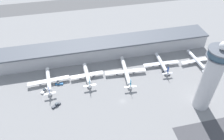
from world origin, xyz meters
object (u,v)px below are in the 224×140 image
at_px(airplane_gate_alpha, 49,81).
at_px(service_truck_fuel, 56,105).
at_px(airplane_gate_echo, 197,60).
at_px(airplane_gate_bravo, 87,75).
at_px(control_tower, 211,78).
at_px(service_truck_baggage, 44,91).
at_px(service_truck_water, 166,73).
at_px(airplane_gate_delta, 162,63).
at_px(service_truck_catering, 59,84).
at_px(airplane_gate_charlie, 126,71).

bearing_deg(airplane_gate_alpha, service_truck_fuel, -78.72).
bearing_deg(airplane_gate_echo, airplane_gate_bravo, 178.91).
bearing_deg(service_truck_fuel, control_tower, -12.20).
distance_m(control_tower, service_truck_baggage, 142.65).
height_order(airplane_gate_alpha, service_truck_water, airplane_gate_alpha).
height_order(control_tower, airplane_gate_delta, control_tower).
xyz_separation_m(airplane_gate_bravo, service_truck_water, (77.86, -10.79, -3.27)).
relative_size(airplane_gate_alpha, airplane_gate_echo, 1.09).
distance_m(airplane_gate_echo, service_truck_fuel, 148.96).
relative_size(airplane_gate_bravo, airplane_gate_delta, 0.85).
height_order(airplane_gate_echo, service_truck_catering, airplane_gate_echo).
bearing_deg(airplane_gate_charlie, service_truck_fuel, -159.64).
xyz_separation_m(airplane_gate_bravo, airplane_gate_echo, (115.75, -2.20, -0.48)).
bearing_deg(service_truck_fuel, airplane_gate_delta, 15.45).
bearing_deg(service_truck_water, airplane_gate_charlie, 169.28).
distance_m(service_truck_catering, service_truck_water, 105.55).
distance_m(airplane_gate_alpha, airplane_gate_delta, 114.16).
distance_m(airplane_gate_charlie, service_truck_baggage, 79.40).
xyz_separation_m(control_tower, airplane_gate_alpha, (-126.89, 54.82, -27.81)).
xyz_separation_m(airplane_gate_delta, airplane_gate_echo, (38.09, -3.36, -0.13)).
relative_size(airplane_gate_delta, service_truck_water, 4.66).
xyz_separation_m(airplane_gate_echo, service_truck_water, (-37.88, -8.60, -2.79)).
distance_m(service_truck_catering, service_truck_baggage, 15.12).
relative_size(airplane_gate_charlie, service_truck_catering, 5.99).
height_order(control_tower, airplane_gate_alpha, control_tower).
bearing_deg(service_truck_water, airplane_gate_bravo, 172.11).
relative_size(airplane_gate_bravo, airplane_gate_charlie, 0.71).
xyz_separation_m(airplane_gate_bravo, airplane_gate_charlie, (38.05, -3.25, -0.08)).
height_order(control_tower, airplane_gate_charlie, control_tower).
bearing_deg(service_truck_water, control_tower, -74.19).
bearing_deg(service_truck_baggage, airplane_gate_delta, 5.00).
bearing_deg(airplane_gate_bravo, service_truck_water, -7.89).
bearing_deg(service_truck_water, airplane_gate_echo, 12.79).
distance_m(airplane_gate_bravo, service_truck_baggage, 42.22).
bearing_deg(control_tower, airplane_gate_echo, 64.35).
xyz_separation_m(airplane_gate_bravo, service_truck_fuel, (-30.79, -28.81, -3.20)).
distance_m(airplane_gate_alpha, airplane_gate_charlie, 74.61).
xyz_separation_m(airplane_gate_alpha, service_truck_baggage, (-4.57, -9.03, -3.37)).
relative_size(control_tower, airplane_gate_bravo, 2.01).
distance_m(airplane_gate_echo, service_truck_water, 38.95).
xyz_separation_m(airplane_gate_delta, service_truck_baggage, (-118.72, -10.39, -2.90)).
relative_size(control_tower, airplane_gate_delta, 1.71).
xyz_separation_m(service_truck_fuel, service_truck_baggage, (-10.28, 19.58, -0.05)).
height_order(airplane_gate_bravo, service_truck_water, airplane_gate_bravo).
relative_size(airplane_gate_charlie, service_truck_water, 5.56).
bearing_deg(airplane_gate_delta, airplane_gate_alpha, -179.32).
distance_m(control_tower, airplane_gate_alpha, 140.99).
bearing_deg(control_tower, service_truck_water, 105.81).
height_order(airplane_gate_delta, service_truck_baggage, airplane_gate_delta).
distance_m(airplane_gate_bravo, service_truck_fuel, 42.29).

